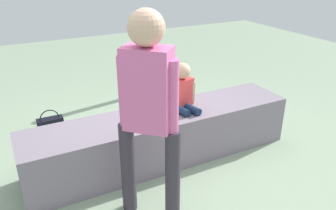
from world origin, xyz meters
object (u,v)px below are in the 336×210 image
(cake_plate, at_px, (165,116))
(adult_standing, at_px, (148,103))
(water_bottle_near_gift, at_px, (159,106))
(party_cup_red, at_px, (217,108))
(gift_bag, at_px, (126,129))
(handbag_black_leather, at_px, (51,125))
(child_seated, at_px, (183,90))

(cake_plate, bearing_deg, adult_standing, -126.54)
(cake_plate, height_order, water_bottle_near_gift, cake_plate)
(party_cup_red, bearing_deg, cake_plate, -146.87)
(gift_bag, height_order, handbag_black_leather, gift_bag)
(adult_standing, bearing_deg, cake_plate, 53.46)
(adult_standing, relative_size, handbag_black_leather, 5.38)
(child_seated, distance_m, handbag_black_leather, 1.72)
(cake_plate, bearing_deg, water_bottle_near_gift, 67.00)
(party_cup_red, bearing_deg, gift_bag, -172.77)
(adult_standing, relative_size, water_bottle_near_gift, 8.78)
(child_seated, height_order, gift_bag, child_seated)
(adult_standing, distance_m, gift_bag, 1.47)
(adult_standing, relative_size, gift_bag, 4.59)
(gift_bag, bearing_deg, party_cup_red, 7.23)
(cake_plate, distance_m, party_cup_red, 1.49)
(adult_standing, height_order, gift_bag, adult_standing)
(cake_plate, height_order, party_cup_red, cake_plate)
(adult_standing, bearing_deg, gift_bag, 78.53)
(gift_bag, relative_size, water_bottle_near_gift, 1.91)
(child_seated, xyz_separation_m, adult_standing, (-0.69, -0.70, 0.27))
(handbag_black_leather, bearing_deg, child_seated, -42.67)
(child_seated, bearing_deg, adult_standing, -134.68)
(water_bottle_near_gift, height_order, party_cup_red, water_bottle_near_gift)
(child_seated, xyz_separation_m, water_bottle_near_gift, (0.23, 1.03, -0.64))
(child_seated, relative_size, water_bottle_near_gift, 2.56)
(gift_bag, distance_m, party_cup_red, 1.39)
(water_bottle_near_gift, xyz_separation_m, party_cup_red, (0.70, -0.37, -0.03))
(cake_plate, distance_m, gift_bag, 0.73)
(water_bottle_near_gift, distance_m, party_cup_red, 0.79)
(child_seated, xyz_separation_m, cake_plate, (-0.26, -0.11, -0.19))
(cake_plate, bearing_deg, gift_bag, 107.96)
(water_bottle_near_gift, xyz_separation_m, handbag_black_leather, (-1.41, 0.06, 0.02))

